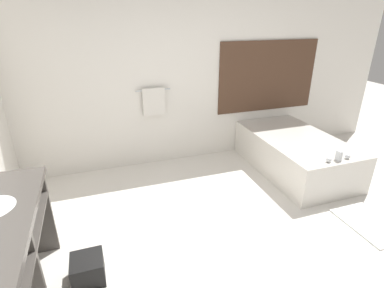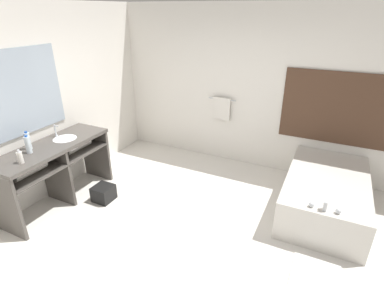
{
  "view_description": "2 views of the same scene",
  "coord_description": "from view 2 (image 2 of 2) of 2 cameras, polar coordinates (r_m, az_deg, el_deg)",
  "views": [
    {
      "loc": [
        -1.12,
        -1.98,
        2.14
      ],
      "look_at": [
        -0.16,
        0.85,
        0.84
      ],
      "focal_mm": 28.0,
      "sensor_mm": 36.0,
      "label": 1
    },
    {
      "loc": [
        1.43,
        -2.63,
        2.59
      ],
      "look_at": [
        -0.21,
        0.78,
        0.87
      ],
      "focal_mm": 28.0,
      "sensor_mm": 36.0,
      "label": 2
    }
  ],
  "objects": [
    {
      "name": "vanity_counter",
      "position": [
        4.59,
        -24.52,
        -2.75
      ],
      "size": [
        0.59,
        1.62,
        0.91
      ],
      "color": "#4C4742",
      "rests_on": "ground_plane"
    },
    {
      "name": "sink_faucet",
      "position": [
        4.71,
        -24.55,
        2.28
      ],
      "size": [
        0.09,
        0.04,
        0.18
      ],
      "color": "silver",
      "rests_on": "vanity_counter"
    },
    {
      "name": "wall_left_with_mirror",
      "position": [
        4.67,
        -27.65,
        6.27
      ],
      "size": [
        0.08,
        7.4,
        2.7
      ],
      "color": "white",
      "rests_on": "ground_plane"
    },
    {
      "name": "bath_mat",
      "position": [
        3.64,
        22.27,
        -23.22
      ],
      "size": [
        0.49,
        0.69,
        0.02
      ],
      "color": "white",
      "rests_on": "ground_plane"
    },
    {
      "name": "ground_plane",
      "position": [
        3.96,
        -2.23,
        -16.49
      ],
      "size": [
        16.0,
        16.0,
        0.0
      ],
      "primitive_type": "plane",
      "color": "silver",
      "rests_on": "ground"
    },
    {
      "name": "bathtub",
      "position": [
        4.55,
        24.04,
        -8.39
      ],
      "size": [
        1.03,
        1.79,
        0.64
      ],
      "color": "silver",
      "rests_on": "ground_plane"
    },
    {
      "name": "soap_dispenser",
      "position": [
        4.09,
        -29.93,
        -2.21
      ],
      "size": [
        0.06,
        0.06,
        0.17
      ],
      "color": "white",
      "rests_on": "vanity_counter"
    },
    {
      "name": "wall_back_with_blinds",
      "position": [
        5.2,
        9.82,
        10.19
      ],
      "size": [
        7.4,
        0.13,
        2.7
      ],
      "color": "white",
      "rests_on": "ground_plane"
    },
    {
      "name": "waste_bin",
      "position": [
        4.65,
        -16.49,
        -8.96
      ],
      "size": [
        0.27,
        0.27,
        0.23
      ],
      "color": "black",
      "rests_on": "ground_plane"
    },
    {
      "name": "water_bottle_1",
      "position": [
        4.31,
        -28.78,
        -0.11
      ],
      "size": [
        0.07,
        0.07,
        0.24
      ],
      "color": "white",
      "rests_on": "vanity_counter"
    },
    {
      "name": "water_bottle_2",
      "position": [
        4.44,
        -28.79,
        0.55
      ],
      "size": [
        0.07,
        0.07,
        0.25
      ],
      "color": "white",
      "rests_on": "vanity_counter"
    }
  ]
}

